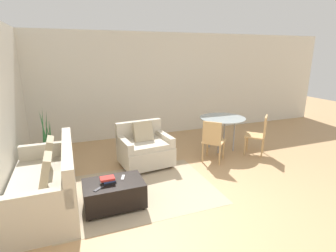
% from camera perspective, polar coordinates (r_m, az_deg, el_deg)
% --- Properties ---
extents(ground_plane, '(20.00, 20.00, 0.00)m').
position_cam_1_polar(ground_plane, '(4.02, 11.08, -18.21)').
color(ground_plane, tan).
extents(wall_back, '(12.00, 0.06, 2.75)m').
position_cam_1_polar(wall_back, '(7.11, -5.81, 8.71)').
color(wall_back, silver).
rests_on(wall_back, ground_plane).
extents(area_rug, '(2.56, 1.83, 0.01)m').
position_cam_1_polar(area_rug, '(4.54, -6.76, -13.77)').
color(area_rug, tan).
rests_on(area_rug, ground_plane).
extents(couch, '(0.89, 1.91, 0.93)m').
position_cam_1_polar(couch, '(4.37, -24.70, -11.74)').
color(couch, beige).
rests_on(couch, ground_plane).
extents(armchair, '(1.05, 0.92, 0.89)m').
position_cam_1_polar(armchair, '(5.34, -5.10, -4.94)').
color(armchair, beige).
rests_on(armchair, ground_plane).
extents(ottoman, '(0.87, 0.56, 0.40)m').
position_cam_1_polar(ottoman, '(4.08, -11.66, -14.10)').
color(ottoman, black).
rests_on(ottoman, ground_plane).
extents(book_stack, '(0.22, 0.15, 0.09)m').
position_cam_1_polar(book_stack, '(3.96, -12.90, -11.39)').
color(book_stack, black).
rests_on(book_stack, ottoman).
extents(tv_remote_primary, '(0.09, 0.16, 0.01)m').
position_cam_1_polar(tv_remote_primary, '(4.09, -9.79, -10.95)').
color(tv_remote_primary, '#B7B7BC').
rests_on(tv_remote_primary, ottoman).
extents(tv_remote_secondary, '(0.16, 0.14, 0.01)m').
position_cam_1_polar(tv_remote_secondary, '(3.86, -14.85, -13.05)').
color(tv_remote_secondary, '#333338').
rests_on(tv_remote_secondary, ottoman).
extents(potted_plant, '(0.44, 0.44, 1.26)m').
position_cam_1_polar(potted_plant, '(5.62, -24.37, -6.37)').
color(potted_plant, '#333338').
rests_on(potted_plant, ground_plane).
extents(dining_table, '(1.05, 1.05, 0.78)m').
position_cam_1_polar(dining_table, '(6.22, 11.75, 0.95)').
color(dining_table, '#99A8AD').
rests_on(dining_table, ground_plane).
extents(dining_chair_near_left, '(0.59, 0.59, 0.90)m').
position_cam_1_polar(dining_chair_near_left, '(5.47, 9.73, -2.74)').
color(dining_chair_near_left, tan).
rests_on(dining_chair_near_left, ground_plane).
extents(dining_chair_near_right, '(0.59, 0.59, 0.90)m').
position_cam_1_polar(dining_chair_near_right, '(6.15, 19.34, -1.36)').
color(dining_chair_near_right, tan).
rests_on(dining_chair_near_right, ground_plane).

